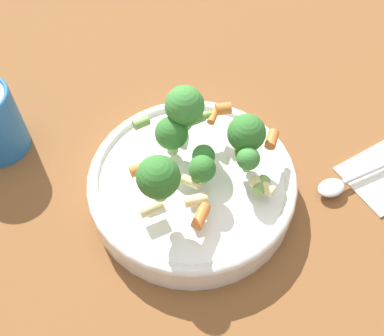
{
  "coord_description": "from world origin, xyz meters",
  "views": [
    {
      "loc": [
        0.25,
        -0.17,
        0.48
      ],
      "look_at": [
        0.0,
        0.0,
        0.06
      ],
      "focal_mm": 42.0,
      "sensor_mm": 36.0,
      "label": 1
    }
  ],
  "objects": [
    {
      "name": "bowl",
      "position": [
        0.0,
        0.0,
        0.02
      ],
      "size": [
        0.25,
        0.25,
        0.04
      ],
      "color": "white",
      "rests_on": "ground_plane"
    },
    {
      "name": "spoon",
      "position": [
        0.1,
        0.19,
        0.01
      ],
      "size": [
        0.05,
        0.19,
        0.01
      ],
      "rotation": [
        0.0,
        0.0,
        10.84
      ],
      "color": "silver",
      "rests_on": "napkin"
    },
    {
      "name": "ground_plane",
      "position": [
        0.0,
        0.0,
        0.0
      ],
      "size": [
        3.0,
        3.0,
        0.0
      ],
      "primitive_type": "plane",
      "color": "brown"
    },
    {
      "name": "pasta_salad",
      "position": [
        -0.01,
        0.01,
        0.09
      ],
      "size": [
        0.17,
        0.19,
        0.09
      ],
      "color": "#8CB766",
      "rests_on": "bowl"
    }
  ]
}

